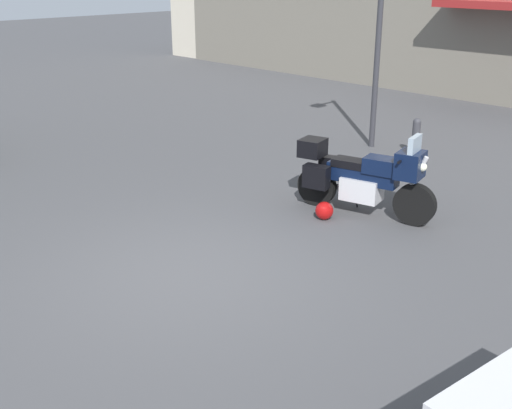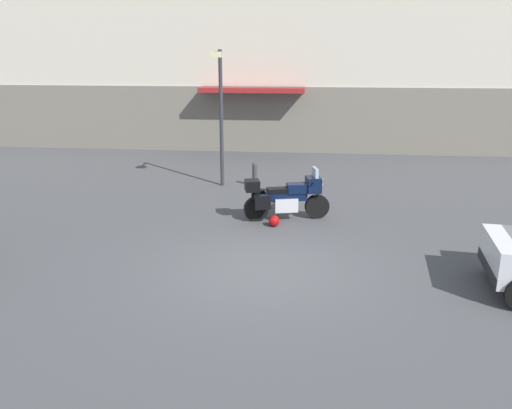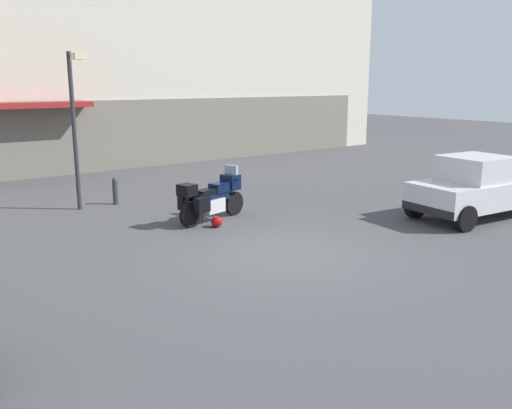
% 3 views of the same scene
% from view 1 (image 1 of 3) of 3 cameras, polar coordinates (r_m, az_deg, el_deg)
% --- Properties ---
extents(ground_plane, '(80.00, 80.00, 0.00)m').
position_cam_1_polar(ground_plane, '(8.12, -6.23, -6.21)').
color(ground_plane, '#424244').
extents(motorcycle, '(2.23, 1.04, 1.36)m').
position_cam_1_polar(motorcycle, '(9.89, 9.53, 2.54)').
color(motorcycle, black).
rests_on(motorcycle, ground).
extents(helmet, '(0.28, 0.28, 0.28)m').
position_cam_1_polar(helmet, '(9.75, 6.16, -0.56)').
color(helmet, '#990C0C').
rests_on(helmet, ground).
extents(streetlamp_curbside, '(0.28, 0.94, 4.30)m').
position_cam_1_polar(streetlamp_curbside, '(13.38, 10.67, 16.06)').
color(streetlamp_curbside, '#2D2D33').
rests_on(streetlamp_curbside, ground).
extents(bollard_curbside, '(0.16, 0.16, 0.79)m').
position_cam_1_polar(bollard_curbside, '(13.28, 14.18, 5.98)').
color(bollard_curbside, '#333338').
rests_on(bollard_curbside, ground).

